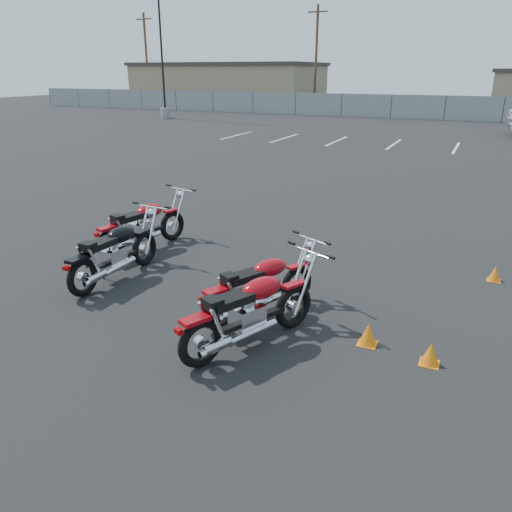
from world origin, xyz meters
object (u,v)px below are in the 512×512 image
at_px(motorcycle_second_black, 115,252).
at_px(motorcycle_third_red, 260,287).
at_px(motorcycle_front_red, 143,226).
at_px(motorcycle_rear_red, 250,311).

xyz_separation_m(motorcycle_second_black, motorcycle_third_red, (2.93, -0.21, -0.03)).
bearing_deg(motorcycle_front_red, motorcycle_second_black, -70.99).
relative_size(motorcycle_front_red, motorcycle_third_red, 1.11).
xyz_separation_m(motorcycle_front_red, motorcycle_second_black, (0.52, -1.51, -0.00)).
bearing_deg(motorcycle_second_black, motorcycle_front_red, 109.01).
relative_size(motorcycle_front_red, motorcycle_rear_red, 1.02).
height_order(motorcycle_front_red, motorcycle_second_black, motorcycle_front_red).
bearing_deg(motorcycle_second_black, motorcycle_rear_red, -18.81).
bearing_deg(motorcycle_third_red, motorcycle_front_red, 153.44).
xyz_separation_m(motorcycle_second_black, motorcycle_rear_red, (3.18, -1.08, 0.01)).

